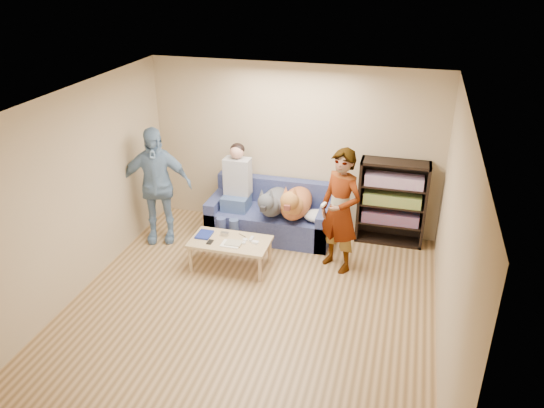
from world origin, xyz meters
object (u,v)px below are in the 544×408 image
(camera_silver, at_px, (225,234))
(bookshelf, at_px, (392,201))
(person_standing_left, at_px, (156,185))
(notebook_blue, at_px, (204,234))
(person_standing_right, at_px, (340,211))
(coffee_table, at_px, (230,244))
(sofa, at_px, (272,217))
(dog_tan, at_px, (295,203))
(person_seated, at_px, (236,188))
(dog_gray, at_px, (273,202))

(camera_silver, bearing_deg, bookshelf, 28.98)
(person_standing_left, height_order, notebook_blue, person_standing_left)
(camera_silver, relative_size, bookshelf, 0.08)
(person_standing_right, height_order, coffee_table, person_standing_right)
(sofa, distance_m, dog_tan, 0.58)
(camera_silver, bearing_deg, sofa, 67.41)
(person_standing_left, relative_size, person_seated, 1.22)
(person_seated, bearing_deg, dog_tan, -3.07)
(dog_gray, bearing_deg, coffee_table, -111.52)
(person_standing_right, height_order, person_seated, person_standing_right)
(dog_tan, bearing_deg, sofa, 156.71)
(camera_silver, distance_m, person_seated, 0.93)
(person_standing_right, bearing_deg, notebook_blue, -136.91)
(dog_tan, xyz_separation_m, bookshelf, (1.39, 0.41, 0.03))
(person_standing_right, height_order, dog_gray, person_standing_right)
(person_standing_right, xyz_separation_m, coffee_table, (-1.45, -0.39, -0.50))
(sofa, xyz_separation_m, person_seated, (-0.53, -0.13, 0.49))
(person_standing_left, bearing_deg, notebook_blue, -43.42)
(notebook_blue, distance_m, sofa, 1.28)
(person_standing_left, distance_m, person_seated, 1.20)
(person_standing_left, relative_size, dog_tan, 1.52)
(person_standing_right, bearing_deg, person_standing_left, -149.40)
(coffee_table, xyz_separation_m, bookshelf, (2.09, 1.35, 0.31))
(person_standing_left, distance_m, notebook_blue, 1.12)
(camera_silver, xyz_separation_m, dog_tan, (0.82, 0.81, 0.21))
(notebook_blue, distance_m, bookshelf, 2.82)
(notebook_blue, distance_m, camera_silver, 0.29)
(notebook_blue, relative_size, dog_gray, 0.21)
(person_standing_left, distance_m, dog_gray, 1.76)
(camera_silver, bearing_deg, person_standing_left, 162.96)
(person_standing_right, xyz_separation_m, sofa, (-1.16, 0.72, -0.59))
(person_standing_right, bearing_deg, dog_gray, -173.79)
(camera_silver, relative_size, person_seated, 0.07)
(person_standing_right, xyz_separation_m, camera_silver, (-1.57, -0.27, -0.43))
(camera_silver, height_order, dog_tan, dog_tan)
(sofa, relative_size, dog_gray, 1.53)
(dog_tan, xyz_separation_m, coffee_table, (-0.70, -0.93, -0.28))
(person_standing_right, height_order, sofa, person_standing_right)
(camera_silver, height_order, person_seated, person_seated)
(person_standing_right, relative_size, person_seated, 1.19)
(person_seated, height_order, dog_gray, person_seated)
(person_standing_right, relative_size, sofa, 0.92)
(person_seated, bearing_deg, bookshelf, 8.79)
(sofa, bearing_deg, bookshelf, 7.40)
(bookshelf, bearing_deg, person_seated, -171.21)
(camera_silver, distance_m, dog_gray, 0.96)
(dog_tan, relative_size, coffee_table, 1.07)
(camera_silver, relative_size, dog_tan, 0.09)
(bookshelf, bearing_deg, person_standing_left, -165.88)
(person_seated, distance_m, dog_gray, 0.63)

